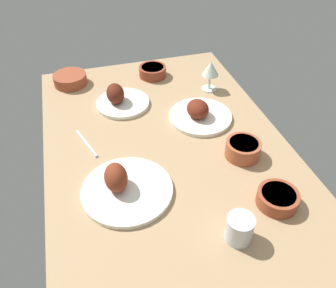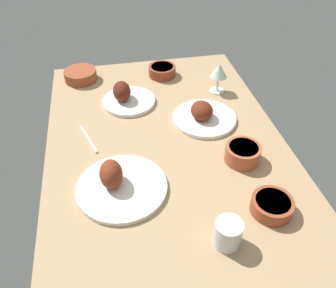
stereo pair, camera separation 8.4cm
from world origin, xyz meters
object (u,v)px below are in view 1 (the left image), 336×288
(plate_far_side, at_px, (199,114))
(bowl_onions, at_px, (153,71))
(spoon_loose, at_px, (86,143))
(plate_near_viewer, at_px, (120,99))
(plate_center_main, at_px, (124,186))
(water_tumbler, at_px, (239,229))
(bowl_potatoes, at_px, (278,198))
(bowl_pasta, at_px, (70,79))
(wine_glass, at_px, (211,70))
(bowl_sauce, at_px, (243,149))

(plate_far_side, bearing_deg, bowl_onions, -165.78)
(spoon_loose, bearing_deg, plate_far_side, 75.86)
(spoon_loose, bearing_deg, bowl_onions, 120.79)
(plate_far_side, bearing_deg, plate_near_viewer, -122.65)
(plate_far_side, distance_m, spoon_loose, 0.47)
(plate_center_main, relative_size, water_tumbler, 3.50)
(bowl_onions, bearing_deg, bowl_potatoes, 11.43)
(bowl_onions, relative_size, spoon_loose, 0.72)
(bowl_pasta, bearing_deg, spoon_loose, 2.94)
(plate_center_main, height_order, bowl_pasta, plate_center_main)
(plate_far_side, xyz_separation_m, bowl_pasta, (-0.43, -0.49, 0.00))
(plate_near_viewer, distance_m, bowl_pasta, 0.31)
(plate_near_viewer, height_order, bowl_pasta, plate_near_viewer)
(bowl_potatoes, bearing_deg, bowl_pasta, -148.15)
(bowl_onions, relative_size, bowl_potatoes, 1.02)
(bowl_onions, relative_size, wine_glass, 0.94)
(bowl_potatoes, xyz_separation_m, wine_glass, (-0.70, 0.04, 0.07))
(plate_near_viewer, height_order, spoon_loose, plate_near_viewer)
(bowl_sauce, bearing_deg, bowl_pasta, -140.57)
(wine_glass, relative_size, spoon_loose, 0.77)
(wine_glass, bearing_deg, spoon_loose, -68.07)
(plate_far_side, height_order, bowl_pasta, plate_far_side)
(bowl_pasta, relative_size, bowl_sauce, 1.22)
(plate_center_main, bearing_deg, bowl_onions, 158.68)
(bowl_pasta, bearing_deg, plate_center_main, 9.14)
(plate_center_main, height_order, bowl_sauce, plate_center_main)
(bowl_potatoes, bearing_deg, water_tumbler, -64.25)
(bowl_pasta, relative_size, water_tumbler, 1.79)
(bowl_potatoes, height_order, spoon_loose, bowl_potatoes)
(plate_far_side, relative_size, wine_glass, 1.86)
(bowl_onions, bearing_deg, plate_near_viewer, -44.46)
(plate_near_viewer, xyz_separation_m, plate_center_main, (0.50, -0.08, -0.00))
(spoon_loose, bearing_deg, bowl_sauce, 49.09)
(bowl_potatoes, distance_m, wine_glass, 0.70)
(plate_near_viewer, height_order, bowl_sauce, plate_near_viewer)
(plate_near_viewer, bearing_deg, bowl_pasta, -140.56)
(bowl_pasta, xyz_separation_m, wine_glass, (0.22, 0.61, 0.07))
(bowl_onions, distance_m, spoon_loose, 0.57)
(plate_center_main, distance_m, bowl_potatoes, 0.49)
(plate_center_main, distance_m, wine_glass, 0.72)
(bowl_onions, height_order, bowl_potatoes, bowl_onions)
(plate_near_viewer, distance_m, bowl_potatoes, 0.78)
(bowl_pasta, height_order, wine_glass, wine_glass)
(bowl_onions, xyz_separation_m, bowl_sauce, (0.65, 0.17, 0.01))
(bowl_sauce, relative_size, wine_glass, 0.90)
(bowl_pasta, height_order, bowl_sauce, bowl_sauce)
(wine_glass, bearing_deg, bowl_pasta, -110.09)
(bowl_sauce, height_order, spoon_loose, bowl_sauce)
(plate_center_main, xyz_separation_m, bowl_onions, (-0.70, 0.27, 0.00))
(water_tumbler, bearing_deg, bowl_onions, -179.52)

